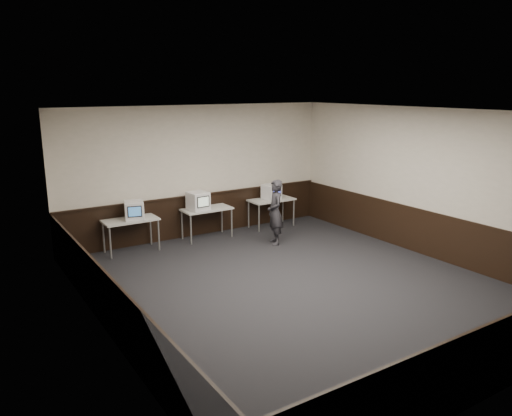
{
  "coord_description": "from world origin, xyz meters",
  "views": [
    {
      "loc": [
        -5.3,
        -6.93,
        3.62
      ],
      "look_at": [
        0.14,
        1.6,
        1.15
      ],
      "focal_mm": 35.0,
      "sensor_mm": 36.0,
      "label": 1
    }
  ],
  "objects_px": {
    "desk_center": "(207,211)",
    "desk_right": "(271,202)",
    "desk_left": "(131,222)",
    "emac_right": "(272,192)",
    "person": "(275,212)",
    "emac_left": "(134,210)",
    "emac_center": "(198,201)"
  },
  "relations": [
    {
      "from": "emac_left",
      "to": "desk_right",
      "type": "bearing_deg",
      "value": 16.27
    },
    {
      "from": "desk_center",
      "to": "emac_left",
      "type": "height_order",
      "value": "emac_left"
    },
    {
      "from": "desk_center",
      "to": "emac_right",
      "type": "xyz_separation_m",
      "value": [
        1.87,
        -0.04,
        0.27
      ]
    },
    {
      "from": "emac_center",
      "to": "desk_right",
      "type": "bearing_deg",
      "value": -4.24
    },
    {
      "from": "desk_right",
      "to": "emac_left",
      "type": "distance_m",
      "value": 3.73
    },
    {
      "from": "emac_right",
      "to": "person",
      "type": "xyz_separation_m",
      "value": [
        -0.73,
        -1.23,
        -0.18
      ]
    },
    {
      "from": "desk_left",
      "to": "desk_center",
      "type": "xyz_separation_m",
      "value": [
        1.9,
        0.0,
        0.0
      ]
    },
    {
      "from": "emac_center",
      "to": "emac_right",
      "type": "distance_m",
      "value": 2.11
    },
    {
      "from": "desk_right",
      "to": "desk_left",
      "type": "bearing_deg",
      "value": 180.0
    },
    {
      "from": "emac_left",
      "to": "person",
      "type": "bearing_deg",
      "value": -6.84
    },
    {
      "from": "emac_left",
      "to": "person",
      "type": "relative_size",
      "value": 0.34
    },
    {
      "from": "emac_left",
      "to": "desk_left",
      "type": "bearing_deg",
      "value": 164.91
    },
    {
      "from": "desk_left",
      "to": "desk_right",
      "type": "height_order",
      "value": "same"
    },
    {
      "from": "desk_left",
      "to": "desk_right",
      "type": "relative_size",
      "value": 1.0
    },
    {
      "from": "desk_center",
      "to": "emac_left",
      "type": "distance_m",
      "value": 1.84
    },
    {
      "from": "desk_center",
      "to": "desk_right",
      "type": "height_order",
      "value": "same"
    },
    {
      "from": "desk_left",
      "to": "desk_center",
      "type": "relative_size",
      "value": 1.0
    },
    {
      "from": "desk_left",
      "to": "emac_center",
      "type": "bearing_deg",
      "value": -1.33
    },
    {
      "from": "desk_left",
      "to": "person",
      "type": "bearing_deg",
      "value": -22.6
    },
    {
      "from": "emac_right",
      "to": "desk_right",
      "type": "bearing_deg",
      "value": 48.15
    },
    {
      "from": "emac_left",
      "to": "desk_center",
      "type": "bearing_deg",
      "value": 17.05
    },
    {
      "from": "desk_left",
      "to": "emac_left",
      "type": "relative_size",
      "value": 2.29
    },
    {
      "from": "desk_left",
      "to": "emac_center",
      "type": "xyz_separation_m",
      "value": [
        1.66,
        -0.04,
        0.29
      ]
    },
    {
      "from": "emac_left",
      "to": "emac_right",
      "type": "relative_size",
      "value": 1.11
    },
    {
      "from": "desk_center",
      "to": "person",
      "type": "relative_size",
      "value": 0.78
    },
    {
      "from": "desk_left",
      "to": "person",
      "type": "xyz_separation_m",
      "value": [
        3.04,
        -1.27,
        0.09
      ]
    },
    {
      "from": "emac_center",
      "to": "desk_left",
      "type": "bearing_deg",
      "value": 173.39
    },
    {
      "from": "desk_center",
      "to": "desk_right",
      "type": "distance_m",
      "value": 1.9
    },
    {
      "from": "emac_left",
      "to": "emac_center",
      "type": "xyz_separation_m",
      "value": [
        1.58,
        0.01,
        0.01
      ]
    },
    {
      "from": "desk_center",
      "to": "emac_center",
      "type": "bearing_deg",
      "value": -170.9
    },
    {
      "from": "desk_center",
      "to": "desk_left",
      "type": "bearing_deg",
      "value": 180.0
    },
    {
      "from": "desk_left",
      "to": "desk_center",
      "type": "height_order",
      "value": "same"
    }
  ]
}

